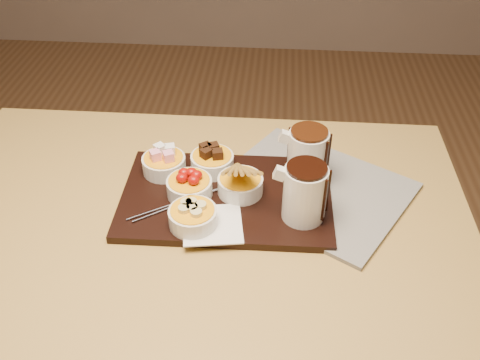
# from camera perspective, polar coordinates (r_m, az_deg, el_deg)

# --- Properties ---
(dining_table) EXTENTS (1.20, 0.80, 0.75)m
(dining_table) POSITION_cam_1_polar(r_m,az_deg,el_deg) (1.23, -4.80, -7.09)
(dining_table) COLOR #AE8A40
(dining_table) RESTS_ON ground
(serving_board) EXTENTS (0.46, 0.31, 0.02)m
(serving_board) POSITION_cam_1_polar(r_m,az_deg,el_deg) (1.18, -1.45, -1.87)
(serving_board) COLOR black
(serving_board) RESTS_ON dining_table
(napkin) EXTENTS (0.14, 0.14, 0.00)m
(napkin) POSITION_cam_1_polar(r_m,az_deg,el_deg) (1.10, -2.93, -4.76)
(napkin) COLOR white
(napkin) RESTS_ON serving_board
(bowl_marshmallows) EXTENTS (0.10, 0.10, 0.04)m
(bowl_marshmallows) POSITION_cam_1_polar(r_m,az_deg,el_deg) (1.24, -8.10, 1.65)
(bowl_marshmallows) COLOR silver
(bowl_marshmallows) RESTS_ON serving_board
(bowl_cake) EXTENTS (0.10, 0.10, 0.04)m
(bowl_cake) POSITION_cam_1_polar(r_m,az_deg,el_deg) (1.24, -2.97, 1.88)
(bowl_cake) COLOR silver
(bowl_cake) RESTS_ON serving_board
(bowl_strawberries) EXTENTS (0.10, 0.10, 0.04)m
(bowl_strawberries) POSITION_cam_1_polar(r_m,az_deg,el_deg) (1.17, -5.41, -0.81)
(bowl_strawberries) COLOR silver
(bowl_strawberries) RESTS_ON serving_board
(bowl_biscotti) EXTENTS (0.10, 0.10, 0.04)m
(bowl_biscotti) POSITION_cam_1_polar(r_m,az_deg,el_deg) (1.17, 0.03, -0.57)
(bowl_biscotti) COLOR silver
(bowl_biscotti) RESTS_ON serving_board
(bowl_bananas) EXTENTS (0.10, 0.10, 0.04)m
(bowl_bananas) POSITION_cam_1_polar(r_m,az_deg,el_deg) (1.09, -5.05, -3.99)
(bowl_bananas) COLOR silver
(bowl_bananas) RESTS_ON serving_board
(pitcher_dark_chocolate) EXTENTS (0.09, 0.09, 0.12)m
(pitcher_dark_chocolate) POSITION_cam_1_polar(r_m,az_deg,el_deg) (1.09, 6.90, -1.44)
(pitcher_dark_chocolate) COLOR silver
(pitcher_dark_chocolate) RESTS_ON serving_board
(pitcher_milk_chocolate) EXTENTS (0.09, 0.09, 0.12)m
(pitcher_milk_chocolate) POSITION_cam_1_polar(r_m,az_deg,el_deg) (1.19, 7.19, 2.54)
(pitcher_milk_chocolate) COLOR silver
(pitcher_milk_chocolate) RESTS_ON serving_board
(fondue_skewers) EXTENTS (0.17, 0.23, 0.01)m
(fondue_skewers) POSITION_cam_1_polar(r_m,az_deg,el_deg) (1.16, -6.02, -2.16)
(fondue_skewers) COLOR silver
(fondue_skewers) RESTS_ON serving_board
(newspaper) EXTENTS (0.51, 0.48, 0.01)m
(newspaper) POSITION_cam_1_polar(r_m,az_deg,el_deg) (1.22, 7.72, -0.91)
(newspaper) COLOR beige
(newspaper) RESTS_ON dining_table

